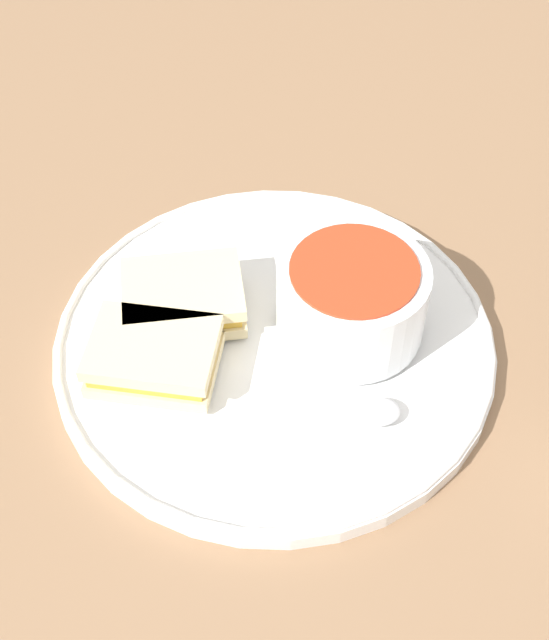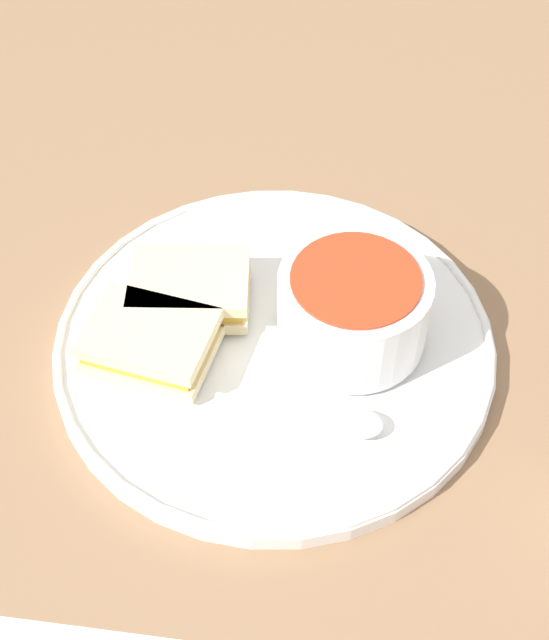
# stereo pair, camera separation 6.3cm
# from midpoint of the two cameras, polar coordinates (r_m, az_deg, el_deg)

# --- Properties ---
(ground_plane) EXTENTS (2.40, 2.40, 0.00)m
(ground_plane) POSITION_cam_midpoint_polar(r_m,az_deg,el_deg) (0.66, -2.75, -2.07)
(ground_plane) COLOR #8E6B4C
(plate) EXTENTS (0.32, 0.32, 0.02)m
(plate) POSITION_cam_midpoint_polar(r_m,az_deg,el_deg) (0.65, -2.78, -1.57)
(plate) COLOR white
(plate) RESTS_ON ground_plane
(soup_bowl) EXTENTS (0.11, 0.11, 0.06)m
(soup_bowl) POSITION_cam_midpoint_polar(r_m,az_deg,el_deg) (0.62, 2.10, 1.21)
(soup_bowl) COLOR white
(soup_bowl) RESTS_ON plate
(spoon) EXTENTS (0.06, 0.11, 0.01)m
(spoon) POSITION_cam_midpoint_polar(r_m,az_deg,el_deg) (0.60, 2.68, -6.14)
(spoon) COLOR silver
(spoon) RESTS_ON plate
(sandwich_half_near) EXTENTS (0.10, 0.11, 0.03)m
(sandwich_half_near) POSITION_cam_midpoint_polar(r_m,az_deg,el_deg) (0.66, -8.48, 1.49)
(sandwich_half_near) COLOR beige
(sandwich_half_near) RESTS_ON plate
(sandwich_half_far) EXTENTS (0.08, 0.10, 0.03)m
(sandwich_half_far) POSITION_cam_midpoint_polar(r_m,az_deg,el_deg) (0.62, -10.62, -2.44)
(sandwich_half_far) COLOR beige
(sandwich_half_far) RESTS_ON plate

